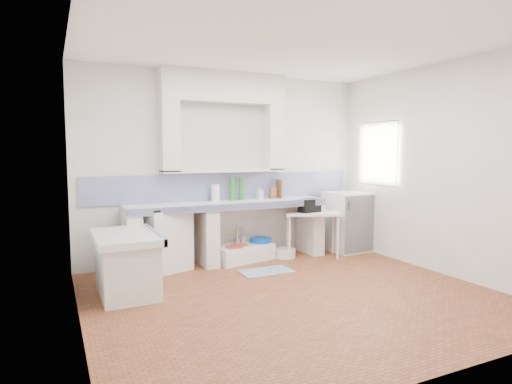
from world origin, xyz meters
name	(u,v)px	position (x,y,z in m)	size (l,w,h in m)	color
floor	(294,295)	(0.00, 0.00, 0.00)	(4.50, 4.50, 0.00)	brown
ceiling	(296,43)	(0.00, 0.00, 2.80)	(4.50, 4.50, 0.00)	white
wall_back	(228,167)	(0.00, 2.00, 1.40)	(4.50, 4.50, 0.00)	white
wall_front	(442,185)	(0.00, -2.00, 1.40)	(4.50, 4.50, 0.00)	white
wall_left	(76,178)	(-2.25, 0.00, 1.40)	(4.50, 4.50, 0.00)	white
wall_right	(440,169)	(2.25, 0.00, 1.40)	(4.50, 4.50, 0.00)	white
alcove_mass	(224,87)	(-0.10, 1.88, 2.58)	(1.90, 0.25, 0.45)	white
window_frame	(388,154)	(2.42, 1.20, 1.60)	(0.35, 0.86, 1.06)	#3C2013
lace_valance	(381,130)	(2.28, 1.20, 1.98)	(0.01, 0.84, 0.24)	white
counter_slab	(229,205)	(-0.10, 1.70, 0.86)	(3.00, 0.60, 0.08)	white
counter_lip	(237,207)	(-0.10, 1.42, 0.86)	(3.00, 0.04, 0.10)	navy
counter_pier_left	(132,243)	(-1.50, 1.70, 0.41)	(0.20, 0.55, 0.82)	white
counter_pier_mid	(207,237)	(-0.45, 1.70, 0.41)	(0.20, 0.55, 0.82)	white
counter_pier_right	(310,228)	(1.30, 1.70, 0.41)	(0.20, 0.55, 0.82)	white
peninsula_top	(126,237)	(-1.70, 0.90, 0.66)	(0.70, 1.10, 0.08)	white
peninsula_base	(127,267)	(-1.70, 0.90, 0.31)	(0.60, 1.00, 0.62)	white
peninsula_lip	(155,235)	(-1.37, 0.90, 0.66)	(0.04, 1.10, 0.10)	navy
backsplash	(228,187)	(0.00, 1.99, 1.10)	(4.27, 0.03, 0.40)	navy
stove	(164,239)	(-1.07, 1.72, 0.42)	(0.60, 0.58, 0.85)	white
sink	(242,253)	(0.11, 1.71, 0.11)	(0.90, 0.48, 0.22)	white
side_table	(312,234)	(1.19, 1.48, 0.35)	(0.84, 0.47, 0.04)	white
fridge	(347,221)	(1.95, 1.58, 0.48)	(0.63, 0.63, 0.97)	white
bucket_red	(234,255)	(-0.08, 1.57, 0.13)	(0.27, 0.27, 0.25)	#CE3341
bucket_orange	(239,253)	(0.05, 1.69, 0.12)	(0.27, 0.27, 0.25)	#F0510F
bucket_blue	(261,248)	(0.43, 1.73, 0.16)	(0.33, 0.33, 0.31)	blue
basin_white	(284,253)	(0.78, 1.61, 0.07)	(0.34, 0.34, 0.13)	white
water_bottle_a	(238,249)	(0.10, 1.85, 0.15)	(0.08, 0.08, 0.30)	silver
water_bottle_b	(243,247)	(0.19, 1.85, 0.17)	(0.09, 0.09, 0.34)	silver
black_bag	(310,206)	(1.15, 1.49, 0.80)	(0.33, 0.19, 0.21)	black
green_bottle_a	(232,189)	(0.01, 1.85, 1.07)	(0.08, 0.08, 0.35)	#257725
green_bottle_b	(241,189)	(0.16, 1.85, 1.07)	(0.08, 0.08, 0.35)	#257725
knife_block	(273,193)	(0.70, 1.85, 0.99)	(0.09, 0.07, 0.18)	brown
cutting_board	(279,189)	(0.81, 1.85, 1.05)	(0.02, 0.22, 0.29)	brown
paper_towel	(215,193)	(-0.26, 1.85, 1.02)	(0.12, 0.12, 0.25)	white
soap_bottle	(260,193)	(0.47, 1.85, 1.00)	(0.09, 0.09, 0.19)	white
rug	(266,271)	(0.15, 1.00, 0.01)	(0.70, 0.40, 0.01)	navy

